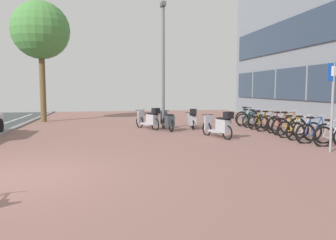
{
  "coord_description": "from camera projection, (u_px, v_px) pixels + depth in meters",
  "views": [
    {
      "loc": [
        1.78,
        -7.01,
        1.81
      ],
      "look_at": [
        3.42,
        1.66,
        0.97
      ],
      "focal_mm": 34.59,
      "sensor_mm": 36.0,
      "label": 1
    }
  ],
  "objects": [
    {
      "name": "bicycle_rack_06",
      "position": [
        268.0,
        123.0,
        13.94
      ],
      "size": [
        1.34,
        0.48,
        0.97
      ],
      "color": "black",
      "rests_on": "ground"
    },
    {
      "name": "scooter_far",
      "position": [
        220.0,
        126.0,
        11.97
      ],
      "size": [
        0.81,
        1.78,
        1.04
      ],
      "color": "black",
      "rests_on": "ground"
    },
    {
      "name": "bicycle_rack_09",
      "position": [
        248.0,
        120.0,
        15.82
      ],
      "size": [
        1.25,
        0.48,
        0.93
      ],
      "color": "black",
      "rests_on": "ground"
    },
    {
      "name": "bicycle_rack_02",
      "position": [
        304.0,
        131.0,
        11.43
      ],
      "size": [
        1.3,
        0.48,
        0.96
      ],
      "color": "black",
      "rests_on": "ground"
    },
    {
      "name": "bicycle_rack_10",
      "position": [
        247.0,
        118.0,
        16.48
      ],
      "size": [
        1.36,
        0.48,
        1.0
      ],
      "color": "black",
      "rests_on": "ground"
    },
    {
      "name": "scooter_near",
      "position": [
        192.0,
        119.0,
        14.76
      ],
      "size": [
        0.62,
        1.64,
        0.97
      ],
      "color": "black",
      "rests_on": "ground"
    },
    {
      "name": "parking_sign",
      "position": [
        333.0,
        98.0,
        9.19
      ],
      "size": [
        0.4,
        0.07,
        2.54
      ],
      "color": "gray",
      "rests_on": "ground"
    },
    {
      "name": "bicycle_rack_08",
      "position": [
        255.0,
        121.0,
        15.2
      ],
      "size": [
        1.25,
        0.48,
        0.93
      ],
      "color": "black",
      "rests_on": "ground"
    },
    {
      "name": "street_tree",
      "position": [
        41.0,
        31.0,
        17.62
      ],
      "size": [
        3.11,
        3.11,
        6.57
      ],
      "color": "brown",
      "rests_on": "ground"
    },
    {
      "name": "lamp_post",
      "position": [
        163.0,
        59.0,
        14.63
      ],
      "size": [
        0.2,
        0.52,
        5.67
      ],
      "color": "slate",
      "rests_on": "ground"
    },
    {
      "name": "bicycle_rack_05",
      "position": [
        280.0,
        125.0,
        13.35
      ],
      "size": [
        1.33,
        0.48,
        0.97
      ],
      "color": "black",
      "rests_on": "ground"
    },
    {
      "name": "bicycle_rack_07",
      "position": [
        261.0,
        122.0,
        14.56
      ],
      "size": [
        1.27,
        0.48,
        0.93
      ],
      "color": "black",
      "rests_on": "ground"
    },
    {
      "name": "bicycle_rack_00",
      "position": [
        333.0,
        136.0,
        10.21
      ],
      "size": [
        1.33,
        0.48,
        0.95
      ],
      "color": "black",
      "rests_on": "ground"
    },
    {
      "name": "scooter_mid",
      "position": [
        168.0,
        121.0,
        14.2
      ],
      "size": [
        0.52,
        1.9,
        0.87
      ],
      "color": "black",
      "rests_on": "ground"
    },
    {
      "name": "scooter_extra",
      "position": [
        150.0,
        119.0,
        14.61
      ],
      "size": [
        1.0,
        1.67,
        1.02
      ],
      "color": "black",
      "rests_on": "ground"
    },
    {
      "name": "bicycle_rack_04",
      "position": [
        289.0,
        126.0,
        12.72
      ],
      "size": [
        1.44,
        0.48,
        1.02
      ],
      "color": "black",
      "rests_on": "ground"
    },
    {
      "name": "bicycle_rack_03",
      "position": [
        293.0,
        129.0,
        12.05
      ],
      "size": [
        1.27,
        0.48,
        0.93
      ],
      "color": "black",
      "rests_on": "ground"
    },
    {
      "name": "bicycle_rack_01",
      "position": [
        315.0,
        133.0,
        10.8
      ],
      "size": [
        1.37,
        0.48,
        0.98
      ],
      "color": "black",
      "rests_on": "ground"
    },
    {
      "name": "ground",
      "position": [
        91.0,
        175.0,
        6.96
      ],
      "size": [
        21.0,
        40.0,
        0.13
      ],
      "color": "#293233"
    }
  ]
}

